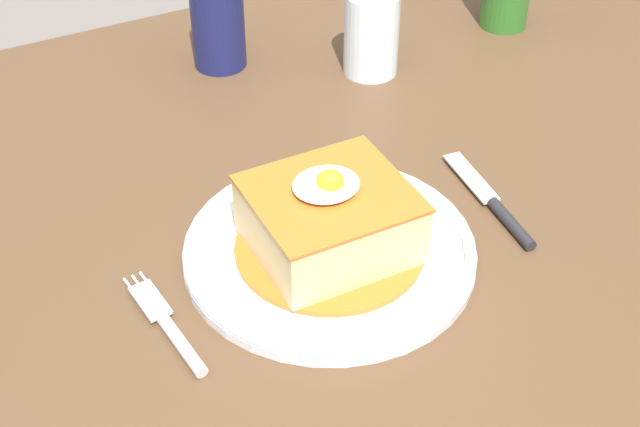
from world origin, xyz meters
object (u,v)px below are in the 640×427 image
(main_plate, at_px, (330,250))
(drinking_glass, at_px, (371,39))
(soda_can, at_px, (217,20))
(fork, at_px, (171,330))
(knife, at_px, (499,210))

(main_plate, bearing_deg, drinking_glass, 54.07)
(main_plate, relative_size, soda_can, 2.27)
(fork, height_order, drinking_glass, drinking_glass)
(drinking_glass, bearing_deg, main_plate, -125.93)
(soda_can, height_order, drinking_glass, soda_can)
(knife, bearing_deg, fork, -179.06)
(fork, bearing_deg, knife, 0.94)
(soda_can, distance_m, drinking_glass, 0.19)
(main_plate, xyz_separation_m, soda_can, (0.05, 0.39, 0.05))
(main_plate, xyz_separation_m, drinking_glass, (0.21, 0.29, 0.04))
(soda_can, xyz_separation_m, drinking_glass, (0.16, -0.10, -0.02))
(fork, xyz_separation_m, knife, (0.35, 0.01, 0.00))
(main_plate, height_order, fork, main_plate)
(main_plate, distance_m, drinking_glass, 0.36)
(drinking_glass, bearing_deg, knife, -94.57)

